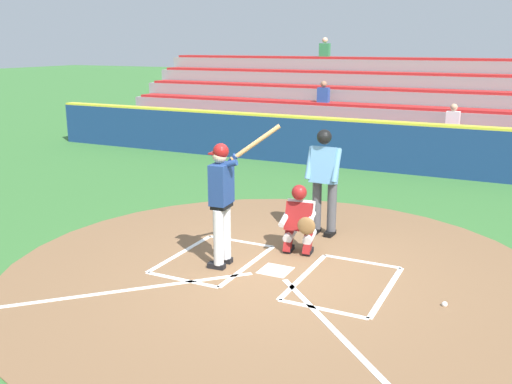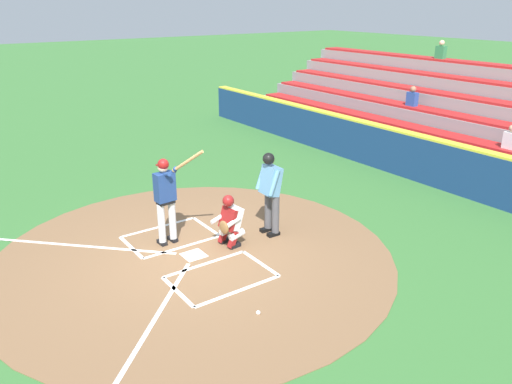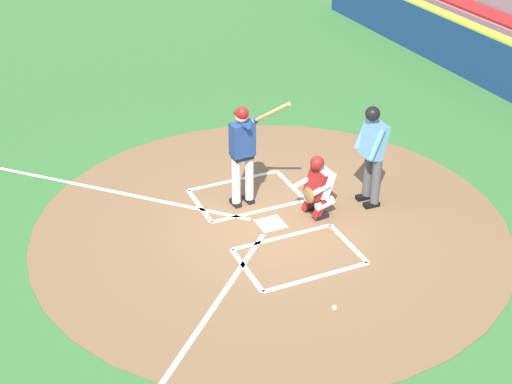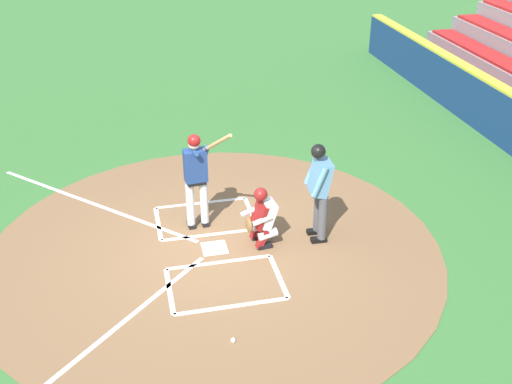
# 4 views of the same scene
# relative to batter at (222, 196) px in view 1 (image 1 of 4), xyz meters

# --- Properties ---
(ground_plane) EXTENTS (120.00, 120.00, 0.00)m
(ground_plane) POSITION_rel_batter_xyz_m (-0.79, -0.16, -1.10)
(ground_plane) COLOR #387033
(dirt_circle) EXTENTS (8.00, 8.00, 0.01)m
(dirt_circle) POSITION_rel_batter_xyz_m (-0.79, -0.16, -1.09)
(dirt_circle) COLOR brown
(dirt_circle) RESTS_ON ground
(home_plate_and_chalk) EXTENTS (7.93, 4.91, 0.01)m
(home_plate_and_chalk) POSITION_rel_batter_xyz_m (-0.79, 0.72, -1.08)
(home_plate_and_chalk) COLOR white
(home_plate_and_chalk) RESTS_ON dirt_circle
(batter) EXTENTS (0.90, 0.77, 2.13)m
(batter) POSITION_rel_batter_xyz_m (0.00, 0.00, 0.00)
(batter) COLOR silver
(batter) RESTS_ON ground
(catcher) EXTENTS (0.63, 0.62, 1.13)m
(catcher) POSITION_rel_batter_xyz_m (-0.82, -1.01, -0.51)
(catcher) COLOR black
(catcher) RESTS_ON ground
(plate_umpire) EXTENTS (0.59, 0.42, 1.86)m
(plate_umpire) POSITION_rel_batter_xyz_m (-0.85, -2.03, -0.02)
(plate_umpire) COLOR #4C4C51
(plate_umpire) RESTS_ON ground
(baseball) EXTENTS (0.07, 0.07, 0.07)m
(baseball) POSITION_rel_batter_xyz_m (-3.21, -0.03, -1.06)
(baseball) COLOR white
(baseball) RESTS_ON ground
(backstop_wall) EXTENTS (22.00, 0.36, 1.31)m
(backstop_wall) POSITION_rel_batter_xyz_m (-0.79, -7.66, -0.45)
(backstop_wall) COLOR navy
(backstop_wall) RESTS_ON ground
(bleacher_stand) EXTENTS (20.00, 5.10, 3.45)m
(bleacher_stand) POSITION_rel_batter_xyz_m (-0.79, -11.49, -0.10)
(bleacher_stand) COLOR gray
(bleacher_stand) RESTS_ON ground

